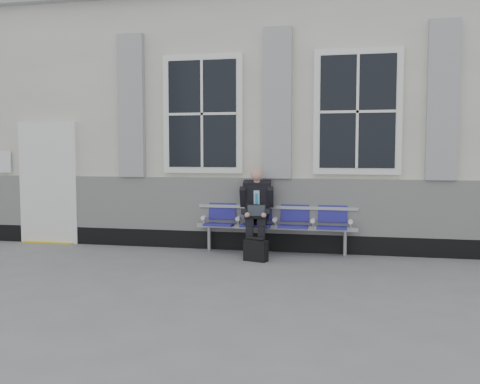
# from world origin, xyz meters

# --- Properties ---
(ground) EXTENTS (70.00, 70.00, 0.00)m
(ground) POSITION_xyz_m (0.00, 0.00, 0.00)
(ground) COLOR slate
(ground) RESTS_ON ground
(station_building) EXTENTS (14.40, 4.40, 4.49)m
(station_building) POSITION_xyz_m (-0.02, 3.47, 2.22)
(station_building) COLOR silver
(station_building) RESTS_ON ground
(bench) EXTENTS (2.60, 0.47, 0.91)m
(bench) POSITION_xyz_m (-0.91, 1.32, 0.55)
(bench) COLOR #9EA0A3
(bench) RESTS_ON ground
(businessman) EXTENTS (0.56, 0.75, 1.36)m
(businessman) POSITION_xyz_m (-1.20, 1.19, 0.74)
(businessman) COLOR black
(businessman) RESTS_ON ground
(briefcase) EXTENTS (0.38, 0.25, 0.36)m
(briefcase) POSITION_xyz_m (-1.10, 0.63, 0.17)
(briefcase) COLOR black
(briefcase) RESTS_ON ground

